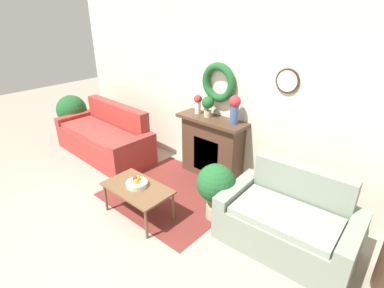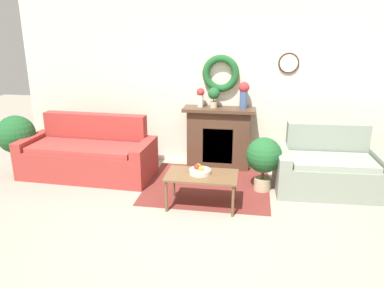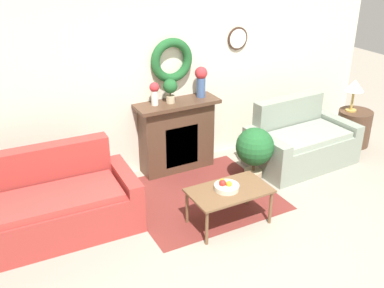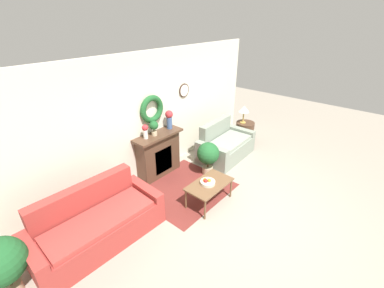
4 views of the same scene
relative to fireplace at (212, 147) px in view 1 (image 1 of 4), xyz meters
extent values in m
plane|color=gray|center=(-0.01, -2.23, -0.51)|extent=(16.00, 16.00, 0.00)
cube|color=maroon|center=(-0.07, -0.82, -0.51)|extent=(1.80, 1.64, 0.01)
cube|color=beige|center=(-0.01, 0.21, 0.84)|extent=(6.80, 0.06, 2.70)
cylinder|color=#382319|center=(1.05, 0.16, 1.20)|extent=(0.32, 0.02, 0.32)
cylinder|color=white|center=(1.05, 0.15, 1.20)|extent=(0.27, 0.01, 0.27)
torus|color=#1E5628|center=(0.00, 0.11, 1.03)|extent=(0.59, 0.12, 0.59)
cube|color=#4C3323|center=(0.00, 0.01, -0.03)|extent=(1.01, 0.34, 0.96)
cube|color=black|center=(0.00, -0.15, -0.10)|extent=(0.49, 0.02, 0.58)
cube|color=orange|center=(0.00, -0.16, -0.18)|extent=(0.39, 0.01, 0.32)
cube|color=#4C3323|center=(0.00, -0.03, 0.47)|extent=(1.15, 0.41, 0.05)
cube|color=#9E332D|center=(-1.99, -0.83, -0.29)|extent=(1.72, 0.74, 0.45)
cube|color=#9E332D|center=(-1.97, -0.40, -0.05)|extent=(1.71, 0.25, 0.93)
cube|color=#9E332D|center=(-2.92, -0.70, -0.22)|extent=(0.20, 0.88, 0.59)
cube|color=#9E332D|center=(-1.05, -0.77, -0.22)|extent=(0.20, 0.88, 0.59)
cube|color=#AD3832|center=(-1.99, -0.83, -0.02)|extent=(1.65, 0.68, 0.08)
cube|color=gray|center=(1.66, -0.81, -0.29)|extent=(1.20, 0.73, 0.44)
cube|color=gray|center=(1.64, -0.37, -0.06)|extent=(1.17, 0.24, 0.91)
cube|color=gray|center=(0.99, -0.74, -0.22)|extent=(0.21, 0.88, 0.58)
cube|color=gray|center=(2.32, -0.68, -0.22)|extent=(0.21, 0.88, 0.58)
cube|color=gray|center=(1.66, -0.81, -0.03)|extent=(1.15, 0.68, 0.08)
cube|color=brown|center=(-0.07, -1.49, -0.08)|extent=(0.92, 0.54, 0.03)
cylinder|color=brown|center=(-0.49, -1.72, -0.30)|extent=(0.04, 0.04, 0.42)
cylinder|color=brown|center=(0.35, -1.72, -0.30)|extent=(0.04, 0.04, 0.42)
cylinder|color=brown|center=(-0.49, -1.26, -0.30)|extent=(0.04, 0.04, 0.42)
cylinder|color=brown|center=(0.35, -1.26, -0.30)|extent=(0.04, 0.04, 0.42)
cylinder|color=beige|center=(-0.10, -1.47, -0.04)|extent=(0.28, 0.28, 0.06)
sphere|color=#B2231E|center=(-0.14, -1.45, 0.01)|extent=(0.08, 0.08, 0.08)
sphere|color=orange|center=(-0.08, -1.49, 0.01)|extent=(0.07, 0.07, 0.07)
sphere|color=orange|center=(-0.13, -1.42, 0.01)|extent=(0.08, 0.08, 0.08)
cylinder|color=silver|center=(-0.31, 0.01, 0.60)|extent=(0.09, 0.09, 0.19)
sphere|color=#B72D33|center=(-0.31, 0.01, 0.74)|extent=(0.13, 0.13, 0.13)
cylinder|color=#3D5684|center=(0.38, 0.01, 0.64)|extent=(0.12, 0.12, 0.27)
sphere|color=#B72D33|center=(0.38, 0.01, 0.84)|extent=(0.17, 0.17, 0.17)
cylinder|color=tan|center=(-0.09, -0.01, 0.55)|extent=(0.12, 0.12, 0.10)
cylinder|color=#4C3823|center=(-0.09, -0.01, 0.62)|extent=(0.02, 0.02, 0.05)
sphere|color=#1E5628|center=(-0.09, -0.01, 0.73)|extent=(0.19, 0.19, 0.19)
cylinder|color=tan|center=(-3.23, -0.65, -0.43)|extent=(0.23, 0.23, 0.17)
cylinder|color=#4C3823|center=(-3.23, -0.65, -0.26)|extent=(0.04, 0.04, 0.17)
sphere|color=#1E5628|center=(-3.23, -0.65, 0.08)|extent=(0.61, 0.61, 0.61)
cylinder|color=tan|center=(0.72, -0.85, -0.42)|extent=(0.24, 0.24, 0.18)
cylinder|color=#4C3823|center=(0.72, -0.85, -0.26)|extent=(0.04, 0.04, 0.14)
sphere|color=#1E5628|center=(0.72, -0.85, 0.02)|extent=(0.50, 0.50, 0.50)
camera|label=1|loc=(2.63, -3.49, 2.08)|focal=28.00mm
camera|label=2|loc=(0.53, -5.92, 1.75)|focal=35.00mm
camera|label=3|loc=(-2.48, -5.12, 2.54)|focal=42.00mm
camera|label=4|loc=(-3.32, -3.84, 2.80)|focal=24.00mm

